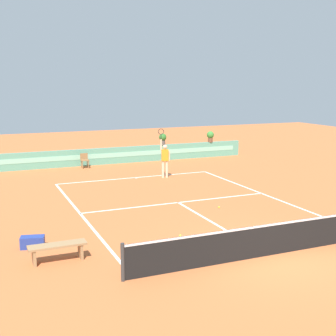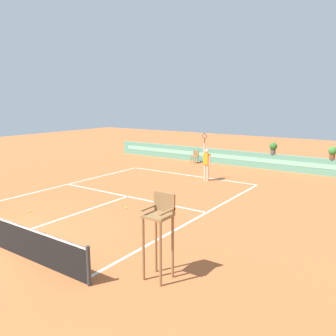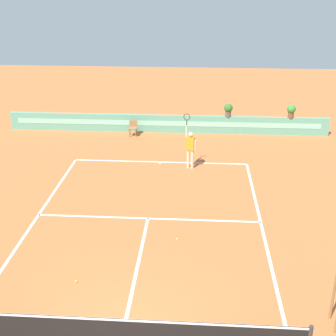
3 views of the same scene
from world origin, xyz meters
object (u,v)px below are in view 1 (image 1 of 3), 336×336
ball_kid_chair (85,160)px  bench_courtside (58,249)px  tennis_ball_near_baseline (180,236)px  potted_plant_right (163,138)px  gear_bag (33,242)px  potted_plant_far_right (210,136)px  tennis_ball_mid_court (219,207)px  tennis_player (165,158)px

ball_kid_chair → bench_courtside: bearing=-105.8°
tennis_ball_near_baseline → potted_plant_right: bearing=69.8°
bench_courtside → gear_bag: 1.49m
potted_plant_right → potted_plant_far_right: bearing=0.0°
tennis_ball_near_baseline → tennis_ball_mid_court: (2.84, 2.51, 0.00)m
gear_bag → potted_plant_right: potted_plant_right is taller
gear_bag → potted_plant_far_right: size_ratio=0.97×
ball_kid_chair → tennis_player: bearing=-53.3°
tennis_player → bench_courtside: bearing=-127.3°
tennis_player → tennis_ball_mid_court: bearing=-92.6°
ball_kid_chair → tennis_ball_near_baseline: ball_kid_chair is taller
tennis_ball_near_baseline → ball_kid_chair: bearing=90.6°
tennis_player → potted_plant_far_right: (5.41, 5.10, 0.36)m
ball_kid_chair → gear_bag: 13.11m
ball_kid_chair → gear_bag: bearing=-109.6°
ball_kid_chair → bench_courtside: (-3.88, -13.73, -0.10)m
bench_courtside → gear_bag: bench_courtside is taller
tennis_ball_mid_court → potted_plant_far_right: size_ratio=0.09×
tennis_player → tennis_ball_near_baseline: 9.39m
ball_kid_chair → potted_plant_far_right: (8.67, 0.73, 0.93)m
potted_plant_far_right → tennis_ball_mid_court: bearing=-116.6°
ball_kid_chair → tennis_player: (3.25, -4.37, 0.57)m
ball_kid_chair → tennis_player: 5.48m
gear_bag → potted_plant_far_right: potted_plant_far_right is taller
bench_courtside → tennis_ball_near_baseline: 4.06m
tennis_player → potted_plant_far_right: tennis_player is taller
tennis_ball_mid_court → potted_plant_right: 11.69m
potted_plant_right → ball_kid_chair: bearing=-172.0°
ball_kid_chair → potted_plant_right: 5.37m
ball_kid_chair → tennis_player: tennis_player is taller
tennis_player → potted_plant_far_right: 7.45m
bench_courtside → potted_plant_right: 17.12m
tennis_ball_near_baseline → tennis_ball_mid_court: bearing=41.5°
tennis_player → potted_plant_right: size_ratio=3.57×
bench_courtside → tennis_ball_near_baseline: bearing=8.0°
gear_bag → potted_plant_right: (9.63, 13.08, 1.23)m
tennis_ball_mid_court → potted_plant_far_right: potted_plant_far_right is taller
tennis_ball_near_baseline → potted_plant_right: (5.11, 13.90, 1.38)m
tennis_ball_mid_court → potted_plant_far_right: (5.70, 11.39, 1.38)m
bench_courtside → potted_plant_far_right: potted_plant_far_right is taller
gear_bag → ball_kid_chair: bearing=70.4°
gear_bag → tennis_ball_mid_court: bearing=12.9°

